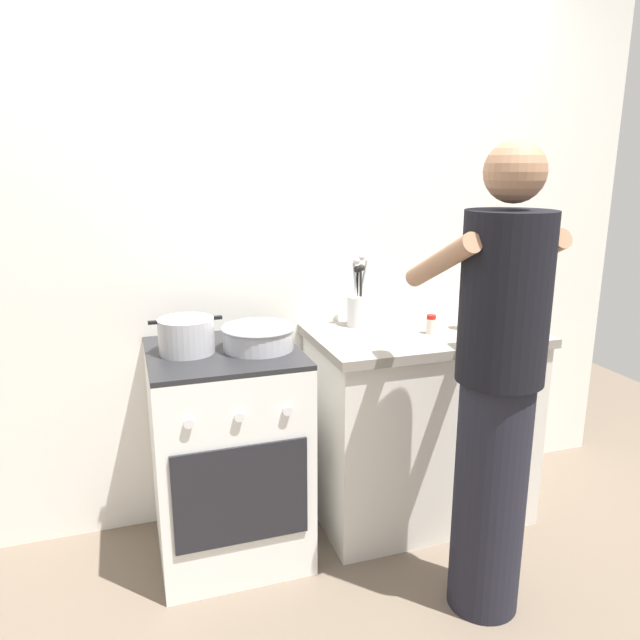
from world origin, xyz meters
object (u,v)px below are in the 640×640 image
object	(u,v)px
utensil_crock	(358,306)
spice_bottle	(431,325)
oil_bottle	(475,307)
stove_range	(228,453)
person	(497,390)
pot	(186,336)
mixing_bowl	(258,336)

from	to	relation	value
utensil_crock	spice_bottle	world-z (taller)	utensil_crock
spice_bottle	oil_bottle	world-z (taller)	oil_bottle
stove_range	oil_bottle	xyz separation A→B (m)	(1.12, -0.05, 0.56)
utensil_crock	stove_range	bearing A→B (deg)	-164.26
person	pot	bearing A→B (deg)	146.50
oil_bottle	person	size ratio (longest dim) A/B	0.15
mixing_bowl	spice_bottle	world-z (taller)	mixing_bowl
spice_bottle	pot	bearing A→B (deg)	177.02
stove_range	mixing_bowl	size ratio (longest dim) A/B	3.02
mixing_bowl	oil_bottle	world-z (taller)	oil_bottle
spice_bottle	person	distance (m)	0.61
stove_range	person	size ratio (longest dim) A/B	0.53
mixing_bowl	person	bearing A→B (deg)	-41.05
spice_bottle	person	xyz separation A→B (m)	(-0.06, -0.60, -0.08)
utensil_crock	spice_bottle	size ratio (longest dim) A/B	3.96
spice_bottle	utensil_crock	bearing A→B (deg)	138.98
mixing_bowl	spice_bottle	distance (m)	0.77
stove_range	spice_bottle	xyz separation A→B (m)	(0.91, -0.04, 0.49)
stove_range	person	world-z (taller)	person
pot	spice_bottle	xyz separation A→B (m)	(1.05, -0.05, -0.03)
pot	person	xyz separation A→B (m)	(0.99, -0.65, -0.11)
oil_bottle	stove_range	bearing A→B (deg)	177.31
spice_bottle	mixing_bowl	bearing A→B (deg)	178.72
stove_range	spice_bottle	bearing A→B (deg)	-2.51
stove_range	mixing_bowl	world-z (taller)	mixing_bowl
oil_bottle	person	distance (m)	0.66
stove_range	spice_bottle	world-z (taller)	spice_bottle
utensil_crock	spice_bottle	xyz separation A→B (m)	(0.26, -0.22, -0.05)
mixing_bowl	utensil_crock	size ratio (longest dim) A/B	0.89
person	stove_range	bearing A→B (deg)	142.99
mixing_bowl	oil_bottle	distance (m)	0.98
pot	utensil_crock	world-z (taller)	utensil_crock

